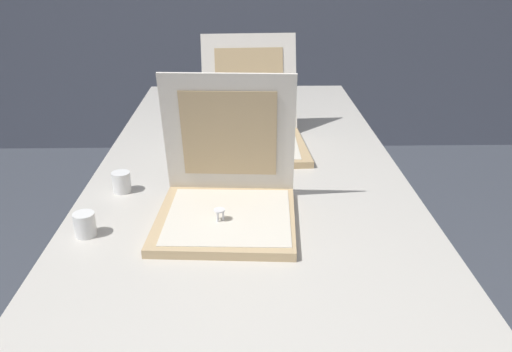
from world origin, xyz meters
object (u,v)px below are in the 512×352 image
(pizza_box_middle, at_px, (253,132))
(cup_white_near_center, at_px, (122,182))
(pizza_box_front, at_px, (227,199))
(cup_white_near_left, at_px, (85,224))
(table, at_px, (248,186))

(pizza_box_middle, bearing_deg, cup_white_near_center, -139.34)
(cup_white_near_center, bearing_deg, pizza_box_front, -29.08)
(pizza_box_front, height_order, cup_white_near_left, pizza_box_front)
(pizza_box_middle, bearing_deg, table, -98.25)
(cup_white_near_left, bearing_deg, pizza_box_middle, 56.28)
(pizza_box_front, bearing_deg, table, 82.64)
(pizza_box_middle, height_order, cup_white_near_center, pizza_box_middle)
(table, height_order, cup_white_near_left, cup_white_near_left)
(table, xyz_separation_m, pizza_box_middle, (0.02, 0.24, 0.10))
(pizza_box_front, relative_size, cup_white_near_left, 6.25)
(pizza_box_front, xyz_separation_m, cup_white_near_center, (-0.30, 0.17, -0.02))
(cup_white_near_left, height_order, cup_white_near_center, same)
(pizza_box_front, height_order, pizza_box_middle, pizza_box_front)
(pizza_box_front, height_order, cup_white_near_center, pizza_box_front)
(pizza_box_middle, relative_size, cup_white_near_left, 7.99)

